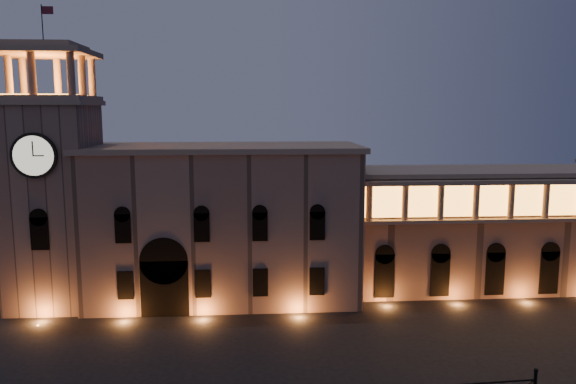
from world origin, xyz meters
name	(u,v)px	position (x,y,z in m)	size (l,w,h in m)	color
government_building	(223,223)	(-2.08, 21.93, 8.77)	(30.80, 12.80, 17.60)	#846656
clock_tower	(53,193)	(-20.50, 20.98, 12.50)	(9.80, 9.80, 32.40)	#846656
colonnade_wing	(505,227)	(32.00, 23.92, 7.33)	(40.60, 11.50, 14.50)	#7F6151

